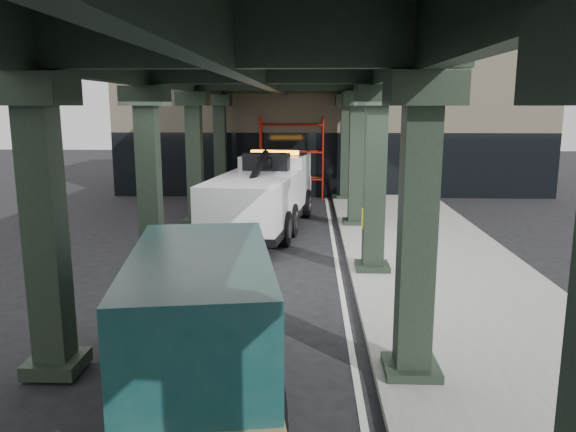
# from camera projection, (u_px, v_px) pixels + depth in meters

# --- Properties ---
(ground) EXTENTS (90.00, 90.00, 0.00)m
(ground) POSITION_uv_depth(u_px,v_px,m) (272.00, 297.00, 13.39)
(ground) COLOR black
(ground) RESTS_ON ground
(sidewalk) EXTENTS (5.00, 40.00, 0.15)m
(sidewalk) POSITION_uv_depth(u_px,v_px,m) (442.00, 272.00, 15.16)
(sidewalk) COLOR gray
(sidewalk) RESTS_ON ground
(lane_stripe) EXTENTS (0.12, 38.00, 0.01)m
(lane_stripe) POSITION_uv_depth(u_px,v_px,m) (339.00, 274.00, 15.28)
(lane_stripe) COLOR silver
(lane_stripe) RESTS_ON ground
(viaduct) EXTENTS (7.40, 32.00, 6.40)m
(viaduct) POSITION_uv_depth(u_px,v_px,m) (260.00, 67.00, 14.31)
(viaduct) COLOR black
(viaduct) RESTS_ON ground
(building) EXTENTS (22.00, 10.00, 8.00)m
(building) POSITION_uv_depth(u_px,v_px,m) (330.00, 115.00, 32.15)
(building) COLOR #C6B793
(building) RESTS_ON ground
(scaffolding) EXTENTS (3.08, 0.88, 4.00)m
(scaffolding) POSITION_uv_depth(u_px,v_px,m) (292.00, 156.00, 27.34)
(scaffolding) COLOR #AA180D
(scaffolding) RESTS_ON ground
(tow_truck) EXTENTS (3.57, 9.11, 2.91)m
(tow_truck) POSITION_uv_depth(u_px,v_px,m) (265.00, 191.00, 20.54)
(tow_truck) COLOR black
(tow_truck) RESTS_ON ground
(towed_van) EXTENTS (3.02, 5.94, 2.30)m
(towed_van) POSITION_uv_depth(u_px,v_px,m) (202.00, 313.00, 8.97)
(towed_van) COLOR #0F3838
(towed_van) RESTS_ON ground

